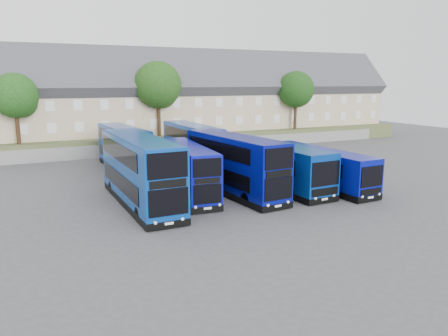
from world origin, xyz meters
TOP-DOWN VIEW (x-y plane):
  - ground at (0.00, 0.00)m, footprint 120.00×120.00m
  - retaining_wall at (0.00, 24.00)m, footprint 70.00×0.40m
  - earth_bank at (0.00, 34.00)m, footprint 80.00×20.00m
  - terrace_row at (6.00, 30.00)m, footprint 66.00×10.40m
  - dd_front_left at (-6.36, 2.80)m, footprint 2.98×12.30m
  - dd_front_mid at (-2.49, 3.54)m, footprint 3.18×10.08m
  - dd_front_right at (1.12, 2.77)m, footprint 3.63×11.64m
  - dd_rear_left at (-4.58, 15.99)m, footprint 3.21×10.85m
  - dd_rear_right at (2.06, 14.28)m, footprint 2.65×11.02m
  - coach_east_a at (5.30, 3.79)m, footprint 3.40×13.46m
  - coach_east_b at (8.68, 1.84)m, footprint 2.95×11.68m
  - tree_west at (-13.85, 25.10)m, footprint 4.80×4.80m
  - tree_mid at (2.15, 25.60)m, footprint 5.76×5.76m
  - tree_east at (22.15, 25.10)m, footprint 5.12×5.12m
  - tree_far at (28.15, 32.10)m, footprint 5.44×5.44m

SIDE VIEW (x-z plane):
  - ground at x=0.00m, z-range 0.00..0.00m
  - retaining_wall at x=0.00m, z-range 0.00..1.50m
  - earth_bank at x=0.00m, z-range 0.00..2.00m
  - coach_east_b at x=8.68m, z-range -0.03..3.13m
  - coach_east_a at x=5.30m, z-range -0.03..3.62m
  - dd_front_mid at x=-2.49m, z-range -0.04..3.90m
  - dd_rear_left at x=-4.58m, z-range -0.04..4.22m
  - dd_rear_right at x=2.06m, z-range -0.04..4.33m
  - dd_front_right at x=1.12m, z-range -0.04..4.52m
  - dd_front_left at x=-6.36m, z-range -0.04..4.83m
  - terrace_row at x=6.00m, z-range 1.00..12.20m
  - tree_west at x=-13.85m, z-range 3.23..10.88m
  - tree_east at x=22.15m, z-range 3.31..11.47m
  - tree_far at x=28.15m, z-range 3.39..12.06m
  - tree_mid at x=2.15m, z-range 3.48..12.66m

